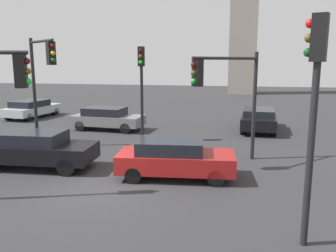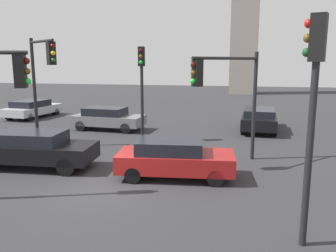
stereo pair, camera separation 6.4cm
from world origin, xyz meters
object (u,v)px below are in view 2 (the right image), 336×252
(car_1, at_px, (259,119))
(traffic_light_3, at_px, (313,90))
(car_4, at_px, (35,148))
(traffic_light_0, at_px, (142,76))
(car_2, at_px, (174,158))
(car_3, at_px, (108,118))
(traffic_light_1, at_px, (42,72))
(traffic_light_2, at_px, (227,85))
(car_0, at_px, (32,108))

(car_1, bearing_deg, traffic_light_3, -175.27)
(car_1, distance_m, car_4, 13.46)
(traffic_light_0, xyz_separation_m, car_2, (2.74, -5.40, -2.75))
(car_2, height_order, car_3, car_2)
(traffic_light_0, bearing_deg, traffic_light_1, -59.23)
(traffic_light_3, height_order, car_3, traffic_light_3)
(traffic_light_2, height_order, car_0, traffic_light_2)
(car_4, bearing_deg, traffic_light_1, 107.99)
(traffic_light_0, height_order, car_0, traffic_light_0)
(car_0, relative_size, car_3, 1.06)
(car_0, bearing_deg, car_4, -140.48)
(traffic_light_2, bearing_deg, car_3, -84.57)
(traffic_light_1, bearing_deg, car_3, 118.45)
(traffic_light_0, bearing_deg, traffic_light_3, 29.46)
(traffic_light_0, xyz_separation_m, traffic_light_3, (6.57, -9.54, 0.16))
(traffic_light_1, relative_size, car_1, 1.09)
(car_4, bearing_deg, traffic_light_0, 57.18)
(car_0, relative_size, car_2, 1.09)
(traffic_light_2, xyz_separation_m, car_3, (-7.54, 6.18, -2.56))
(car_1, height_order, car_2, car_2)
(traffic_light_3, distance_m, car_1, 14.28)
(car_0, relative_size, car_1, 0.98)
(car_0, bearing_deg, traffic_light_2, -116.34)
(traffic_light_0, xyz_separation_m, traffic_light_2, (4.50, -3.45, -0.18))
(car_3, bearing_deg, traffic_light_1, -95.46)
(car_0, bearing_deg, car_3, -108.47)
(traffic_light_3, height_order, car_4, traffic_light_3)
(traffic_light_2, height_order, car_3, traffic_light_2)
(car_0, distance_m, car_4, 13.75)
(traffic_light_1, relative_size, car_2, 1.21)
(car_1, distance_m, car_3, 9.48)
(car_0, distance_m, car_3, 8.22)
(traffic_light_3, relative_size, car_4, 1.10)
(traffic_light_2, distance_m, car_4, 8.11)
(traffic_light_0, relative_size, traffic_light_1, 0.93)
(traffic_light_3, bearing_deg, traffic_light_0, -36.51)
(traffic_light_3, xyz_separation_m, car_2, (-3.83, 4.14, -2.91))
(traffic_light_2, xyz_separation_m, car_1, (1.79, 7.89, -2.56))
(traffic_light_3, distance_m, car_3, 15.86)
(traffic_light_3, bearing_deg, traffic_light_2, -52.29)
(traffic_light_2, bearing_deg, traffic_light_1, -49.17)
(traffic_light_1, height_order, car_3, traffic_light_1)
(car_4, bearing_deg, car_0, 119.55)
(car_3, relative_size, car_4, 0.95)
(traffic_light_3, distance_m, car_4, 10.83)
(traffic_light_1, height_order, car_2, traffic_light_1)
(traffic_light_1, bearing_deg, car_1, 73.23)
(traffic_light_1, distance_m, car_2, 7.78)
(traffic_light_0, relative_size, traffic_light_2, 1.07)
(traffic_light_2, height_order, car_2, traffic_light_2)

